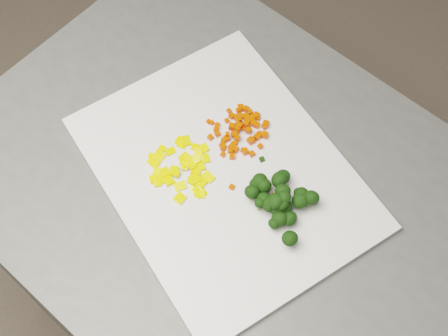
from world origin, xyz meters
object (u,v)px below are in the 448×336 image
at_px(carrot_pile, 236,127).
at_px(pepper_pile, 185,167).
at_px(cutting_board, 224,173).
at_px(counter_block, 237,281).
at_px(broccoli_pile, 282,204).

relative_size(carrot_pile, pepper_pile, 0.86).
xyz_separation_m(cutting_board, carrot_pile, (-0.02, 0.07, 0.02)).
bearing_deg(cutting_board, pepper_pile, -155.05).
bearing_deg(cutting_board, carrot_pile, 102.21).
xyz_separation_m(counter_block, carrot_pile, (-0.06, 0.09, 0.48)).
relative_size(cutting_board, carrot_pile, 4.50).
bearing_deg(carrot_pile, counter_block, -57.69).
xyz_separation_m(carrot_pile, broccoli_pile, (0.12, -0.09, 0.01)).
height_order(counter_block, broccoli_pile, broccoli_pile).
bearing_deg(broccoli_pile, cutting_board, 168.37).
bearing_deg(counter_block, pepper_pile, -174.85).
xyz_separation_m(counter_block, broccoli_pile, (0.07, -0.01, 0.49)).
xyz_separation_m(cutting_board, broccoli_pile, (0.11, -0.02, 0.03)).
relative_size(cutting_board, pepper_pile, 3.88).
relative_size(pepper_pile, broccoli_pile, 0.97).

